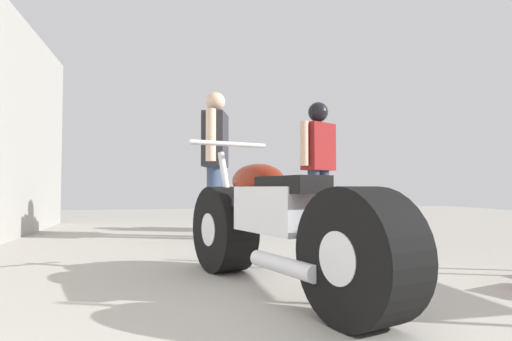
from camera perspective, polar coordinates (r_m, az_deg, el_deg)
ground_plane at (r=4.08m, az=0.68°, el=-10.96°), size 16.38×16.38×0.00m
motorcycle_maroon_cruiser at (r=2.46m, az=3.01°, el=-7.67°), size 0.89×2.01×0.95m
mechanic_in_blue at (r=5.14m, az=-5.56°, el=2.11°), size 0.38×0.71×1.78m
mechanic_with_helmet at (r=5.85m, az=8.48°, el=2.25°), size 0.66×0.45×1.79m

